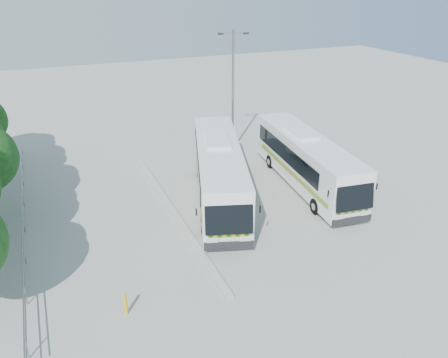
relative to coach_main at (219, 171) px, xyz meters
name	(u,v)px	position (x,y,z in m)	size (l,w,h in m)	color
ground	(224,220)	(-0.78, -2.47, -1.81)	(100.00, 100.00, 0.00)	#A4A49F
kerb_divider	(172,211)	(-3.08, -0.47, -1.73)	(0.40, 16.00, 0.15)	#B2B2AD
railing	(22,211)	(-10.78, 1.53, -1.07)	(0.06, 22.00, 1.00)	gray
coach_main	(219,171)	(0.00, 0.00, 0.00)	(5.97, 12.02, 3.30)	white
coach_adjacent	(306,160)	(5.71, -0.39, -0.09)	(3.62, 11.51, 3.14)	white
lamppost	(233,87)	(4.02, 7.01, 3.06)	(2.13, 0.74, 8.81)	gray
bollard	(125,304)	(-7.18, -7.63, -1.31)	(0.14, 0.14, 1.00)	#E4B30D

